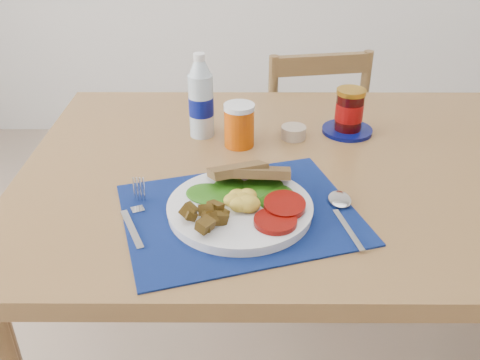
# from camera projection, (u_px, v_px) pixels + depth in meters

# --- Properties ---
(table) EXTENTS (1.40, 0.90, 0.75)m
(table) POSITION_uv_depth(u_px,v_px,m) (329.00, 195.00, 1.25)
(table) COLOR brown
(table) RESTS_ON ground
(chair_far) EXTENTS (0.42, 0.41, 1.00)m
(chair_far) POSITION_uv_depth(u_px,v_px,m) (308.00, 129.00, 1.92)
(chair_far) COLOR brown
(chair_far) RESTS_ON ground
(placemat) EXTENTS (0.52, 0.46, 0.00)m
(placemat) POSITION_uv_depth(u_px,v_px,m) (240.00, 214.00, 1.04)
(placemat) COLOR black
(placemat) RESTS_ON table
(breakfast_plate) EXTENTS (0.28, 0.28, 0.07)m
(breakfast_plate) POSITION_uv_depth(u_px,v_px,m) (237.00, 205.00, 1.02)
(breakfast_plate) COLOR silver
(breakfast_plate) RESTS_ON placemat
(fork) EXTENTS (0.06, 0.18, 0.00)m
(fork) POSITION_uv_depth(u_px,v_px,m) (136.00, 216.00, 1.02)
(fork) COLOR #B2B5BA
(fork) RESTS_ON placemat
(spoon) EXTENTS (0.05, 0.20, 0.01)m
(spoon) POSITION_uv_depth(u_px,v_px,m) (342.00, 208.00, 1.04)
(spoon) COLOR #B2B5BA
(spoon) RESTS_ON placemat
(water_bottle) EXTENTS (0.06, 0.06, 0.21)m
(water_bottle) POSITION_uv_depth(u_px,v_px,m) (201.00, 100.00, 1.30)
(water_bottle) COLOR #ADBFCC
(water_bottle) RESTS_ON table
(juice_glass) EXTENTS (0.07, 0.07, 0.10)m
(juice_glass) POSITION_uv_depth(u_px,v_px,m) (239.00, 126.00, 1.27)
(juice_glass) COLOR #C04705
(juice_glass) RESTS_ON table
(ramekin) EXTENTS (0.06, 0.06, 0.03)m
(ramekin) POSITION_uv_depth(u_px,v_px,m) (294.00, 132.00, 1.32)
(ramekin) COLOR tan
(ramekin) RESTS_ON table
(jam_on_saucer) EXTENTS (0.13, 0.13, 0.11)m
(jam_on_saucer) POSITION_uv_depth(u_px,v_px,m) (349.00, 114.00, 1.33)
(jam_on_saucer) COLOR #050B53
(jam_on_saucer) RESTS_ON table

